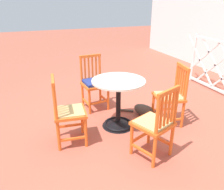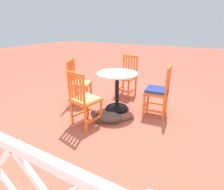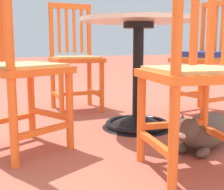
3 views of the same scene
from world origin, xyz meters
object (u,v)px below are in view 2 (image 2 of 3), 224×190
(cafe_table, at_px, (117,95))
(orange_chair_facing_out, at_px, (127,77))
(orange_chair_tucked_in, at_px, (79,84))
(orange_chair_at_corner, at_px, (158,92))
(orange_chair_near_fence, at_px, (84,100))
(tabby_cat, at_px, (107,117))

(cafe_table, xyz_separation_m, orange_chair_facing_out, (0.15, -0.77, 0.15))
(orange_chair_tucked_in, bearing_deg, orange_chair_facing_out, -126.65)
(orange_chair_at_corner, xyz_separation_m, orange_chair_facing_out, (0.88, -0.63, -0.01))
(orange_chair_tucked_in, bearing_deg, cafe_table, -171.34)
(cafe_table, height_order, orange_chair_facing_out, orange_chair_facing_out)
(orange_chair_at_corner, height_order, orange_chair_near_fence, same)
(orange_chair_tucked_in, xyz_separation_m, tabby_cat, (-0.89, 0.42, -0.34))
(cafe_table, bearing_deg, tabby_cat, 98.66)
(orange_chair_tucked_in, relative_size, orange_chair_near_fence, 1.00)
(tabby_cat, bearing_deg, orange_chair_tucked_in, -25.04)
(orange_chair_facing_out, bearing_deg, tabby_cat, 99.99)
(orange_chair_at_corner, xyz_separation_m, orange_chair_tucked_in, (1.54, 0.26, -0.01))
(orange_chair_facing_out, bearing_deg, cafe_table, 100.92)
(orange_chair_near_fence, relative_size, tabby_cat, 1.47)
(orange_chair_tucked_in, bearing_deg, orange_chair_at_corner, -170.35)
(orange_chair_near_fence, distance_m, tabby_cat, 0.49)
(orange_chair_near_fence, bearing_deg, tabby_cat, -141.28)
(orange_chair_facing_out, distance_m, tabby_cat, 1.37)
(orange_chair_facing_out, xyz_separation_m, orange_chair_tucked_in, (0.66, 0.89, 0.00))
(cafe_table, distance_m, orange_chair_near_fence, 0.80)
(orange_chair_facing_out, height_order, orange_chair_near_fence, same)
(orange_chair_facing_out, relative_size, orange_chair_tucked_in, 1.00)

